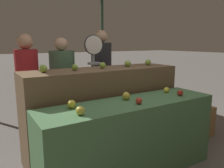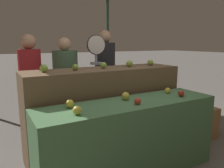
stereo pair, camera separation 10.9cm
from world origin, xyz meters
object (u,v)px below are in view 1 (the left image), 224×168
(produce_scale, at_px, (94,63))
(person_vendor_at_scale, at_px, (63,80))
(person_customer_right, at_px, (28,82))
(wooden_crate_side, at_px, (193,120))
(person_customer_left, at_px, (101,70))

(produce_scale, relative_size, person_vendor_at_scale, 1.02)
(person_vendor_at_scale, height_order, person_customer_right, person_customer_right)
(person_customer_right, xyz_separation_m, wooden_crate_side, (2.29, -1.01, -0.69))
(person_customer_right, bearing_deg, person_customer_left, 169.79)
(person_vendor_at_scale, bearing_deg, wooden_crate_side, 142.79)
(produce_scale, distance_m, person_customer_right, 0.99)
(person_vendor_at_scale, height_order, wooden_crate_side, person_vendor_at_scale)
(produce_scale, height_order, wooden_crate_side, produce_scale)
(person_vendor_at_scale, bearing_deg, produce_scale, 138.89)
(person_vendor_at_scale, bearing_deg, person_customer_right, 9.84)
(wooden_crate_side, bearing_deg, person_customer_right, 156.32)
(person_vendor_at_scale, xyz_separation_m, person_customer_right, (-0.55, -0.14, 0.04))
(person_customer_left, height_order, person_customer_right, person_customer_left)
(produce_scale, distance_m, wooden_crate_side, 1.84)
(wooden_crate_side, bearing_deg, person_customer_left, 125.58)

